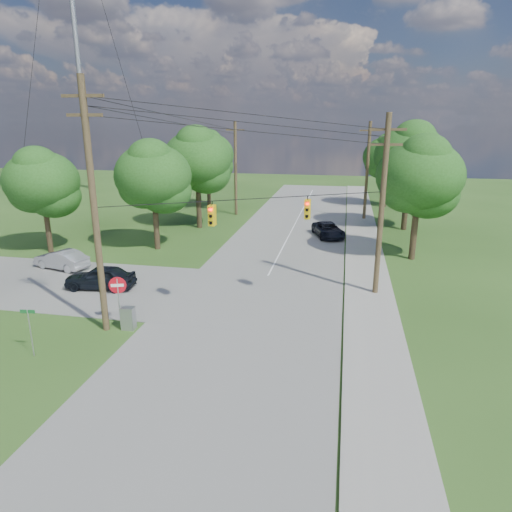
% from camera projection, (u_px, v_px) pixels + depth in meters
% --- Properties ---
extents(ground, '(140.00, 140.00, 0.00)m').
position_uv_depth(ground, '(191.00, 341.00, 21.67)').
color(ground, '#2A4C19').
rests_on(ground, ground).
extents(main_road, '(10.00, 100.00, 0.03)m').
position_uv_depth(main_road, '(253.00, 304.00, 26.00)').
color(main_road, gray).
rests_on(main_road, ground).
extents(sidewalk_east, '(2.60, 100.00, 0.12)m').
position_uv_depth(sidewalk_east, '(374.00, 312.00, 24.75)').
color(sidewalk_east, gray).
rests_on(sidewalk_east, ground).
extents(pole_sw, '(2.00, 0.32, 12.00)m').
position_uv_depth(pole_sw, '(94.00, 207.00, 21.11)').
color(pole_sw, brown).
rests_on(pole_sw, ground).
extents(pole_ne, '(2.00, 0.32, 10.50)m').
position_uv_depth(pole_ne, '(382.00, 205.00, 25.99)').
color(pole_ne, brown).
rests_on(pole_ne, ground).
extents(pole_north_e, '(2.00, 0.32, 10.00)m').
position_uv_depth(pole_north_e, '(367.00, 170.00, 46.77)').
color(pole_north_e, brown).
rests_on(pole_north_e, ground).
extents(pole_north_w, '(2.00, 0.32, 10.00)m').
position_uv_depth(pole_north_w, '(236.00, 168.00, 49.34)').
color(pole_north_w, brown).
rests_on(pole_north_w, ground).
extents(power_lines, '(13.93, 29.62, 4.93)m').
position_uv_depth(power_lines, '(265.00, 135.00, 29.63)').
color(power_lines, black).
rests_on(power_lines, ground).
extents(traffic_signals, '(4.91, 3.27, 1.05)m').
position_uv_depth(traffic_signals, '(261.00, 212.00, 23.79)').
color(traffic_signals, yellow).
rests_on(traffic_signals, ground).
extents(radio_mast, '(0.70, 0.70, 45.00)m').
position_uv_depth(radio_mast, '(75.00, 29.00, 64.39)').
color(radio_mast, '#929598').
rests_on(radio_mast, ground).
extents(tree_w_near, '(6.00, 6.00, 8.40)m').
position_uv_depth(tree_w_near, '(153.00, 176.00, 35.56)').
color(tree_w_near, '#443422').
rests_on(tree_w_near, ground).
extents(tree_w_mid, '(6.40, 6.40, 9.22)m').
position_uv_depth(tree_w_mid, '(197.00, 159.00, 42.71)').
color(tree_w_mid, '#443422').
rests_on(tree_w_mid, ground).
extents(tree_w_far, '(6.00, 6.00, 8.73)m').
position_uv_depth(tree_w_far, '(208.00, 155.00, 52.57)').
color(tree_w_far, '#443422').
rests_on(tree_w_far, ground).
extents(tree_e_near, '(6.20, 6.20, 8.81)m').
position_uv_depth(tree_e_near, '(420.00, 176.00, 32.72)').
color(tree_e_near, '#443422').
rests_on(tree_e_near, ground).
extents(tree_e_mid, '(6.60, 6.60, 9.64)m').
position_uv_depth(tree_e_mid, '(410.00, 156.00, 41.84)').
color(tree_e_mid, '#443422').
rests_on(tree_e_mid, ground).
extents(tree_e_far, '(5.80, 5.80, 8.32)m').
position_uv_depth(tree_e_far, '(388.00, 157.00, 53.59)').
color(tree_e_far, '#443422').
rests_on(tree_e_far, ground).
extents(tree_cross_n, '(5.60, 5.60, 7.91)m').
position_uv_depth(tree_cross_n, '(42.00, 181.00, 34.78)').
color(tree_cross_n, '#443422').
rests_on(tree_cross_n, ground).
extents(car_cross_dark, '(4.42, 2.12, 1.46)m').
position_uv_depth(car_cross_dark, '(100.00, 277.00, 28.19)').
color(car_cross_dark, black).
rests_on(car_cross_dark, cross_road).
extents(car_cross_silver, '(4.32, 2.38, 1.35)m').
position_uv_depth(car_cross_silver, '(61.00, 259.00, 31.99)').
color(car_cross_silver, '#A5A6AC').
rests_on(car_cross_silver, cross_road).
extents(car_main_north, '(3.46, 5.02, 1.28)m').
position_uv_depth(car_main_north, '(328.00, 230.00, 40.79)').
color(car_main_north, black).
rests_on(car_main_north, main_road).
extents(control_cabinet, '(0.66, 0.49, 1.18)m').
position_uv_depth(control_cabinet, '(128.00, 318.00, 22.76)').
color(control_cabinet, '#929598').
rests_on(control_cabinet, ground).
extents(do_not_enter_sign, '(0.84, 0.29, 2.61)m').
position_uv_depth(do_not_enter_sign, '(118.00, 291.00, 22.83)').
color(do_not_enter_sign, '#929598').
rests_on(do_not_enter_sign, ground).
extents(street_name_sign, '(0.67, 0.11, 2.23)m').
position_uv_depth(street_name_sign, '(30.00, 326.00, 19.90)').
color(street_name_sign, '#929598').
rests_on(street_name_sign, ground).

